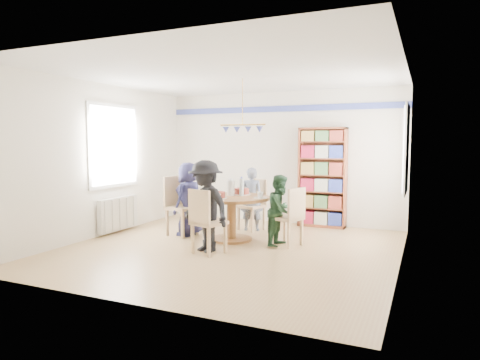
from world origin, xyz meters
The scene contains 14 objects.
ground centered at (0.00, 0.00, 0.00)m, with size 5.00×5.00×0.00m, color tan.
room_shell centered at (-0.26, 0.87, 1.65)m, with size 5.00×5.00×5.00m.
radiator centered at (-2.42, 0.30, 0.35)m, with size 0.12×1.00×0.60m.
dining_table centered at (-0.23, 0.56, 0.56)m, with size 1.30×1.30×0.75m.
chair_left centered at (-1.28, 0.56, 0.58)m, with size 0.56×0.56×1.06m.
chair_right centered at (0.83, 0.54, 0.52)m, with size 0.54×0.54×0.95m.
chair_far centered at (-0.21, 1.56, 0.53)m, with size 0.54×0.54×0.96m.
chair_near centered at (-0.20, -0.44, 0.54)m, with size 0.54×0.54×0.97m.
person_left centered at (-1.08, 0.60, 0.66)m, with size 0.64×0.42×1.31m, color #1B1B3D.
person_right centered at (0.66, 0.54, 0.57)m, with size 0.56×0.43×1.15m, color #1B3721.
person_far centered at (-0.22, 1.44, 0.60)m, with size 0.44×0.29×1.20m, color gray.
person_near centered at (-0.26, -0.29, 0.70)m, with size 0.90×0.52×1.39m, color black.
bookshelf centered at (0.92, 2.34, 0.96)m, with size 0.93×0.28×1.95m.
tableware centered at (-0.25, 0.59, 0.82)m, with size 1.26×1.26×0.33m.
Camera 1 is at (2.79, -5.96, 1.66)m, focal length 32.00 mm.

